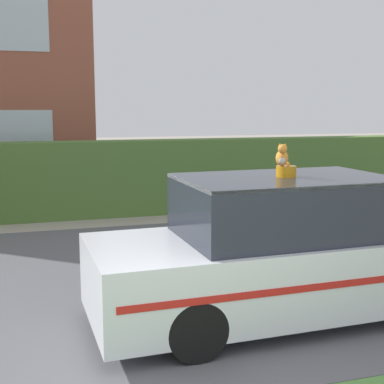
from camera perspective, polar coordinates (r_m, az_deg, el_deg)
The scene contains 4 objects.
road_strip at distance 7.51m, azimuth -5.74°, elevation -9.09°, with size 28.00×6.60×0.01m, color #5B5B60.
garden_hedge at distance 11.93m, azimuth -3.29°, elevation 1.66°, with size 15.00×0.70×1.63m, color #4C7233.
police_car at distance 6.07m, azimuth 10.68°, elevation -6.25°, with size 4.60×1.72×1.70m.
cat at distance 5.78m, azimuth 9.60°, elevation 3.74°, with size 0.24×0.24×0.25m.
Camera 1 is at (-1.36, -2.77, 2.33)m, focal length 50.00 mm.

